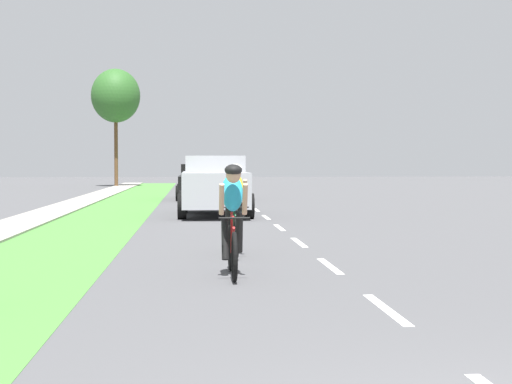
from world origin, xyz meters
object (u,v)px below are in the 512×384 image
(cyclist_lead, at_px, (233,219))
(street_tree_far, at_px, (116,96))
(cyclist_trailing, at_px, (235,208))
(sedan_black, at_px, (199,181))
(suv_silver, at_px, (214,184))

(cyclist_lead, distance_m, street_tree_far, 40.85)
(cyclist_trailing, distance_m, sedan_black, 20.06)
(cyclist_trailing, xyz_separation_m, sedan_black, (-0.45, 20.06, -0.04))
(suv_silver, xyz_separation_m, street_tree_far, (-5.67, 27.72, 4.95))
(cyclist_trailing, bearing_deg, street_tree_far, 98.66)
(cyclist_trailing, relative_size, street_tree_far, 0.22)
(street_tree_far, bearing_deg, cyclist_trailing, -81.34)
(cyclist_trailing, bearing_deg, cyclist_lead, -93.74)
(cyclist_lead, relative_size, cyclist_trailing, 1.00)
(cyclist_trailing, bearing_deg, suv_silver, 90.44)
(street_tree_far, bearing_deg, sedan_black, -73.30)
(sedan_black, xyz_separation_m, street_tree_far, (-5.30, 17.65, 5.13))
(cyclist_lead, relative_size, sedan_black, 0.40)
(sedan_black, bearing_deg, cyclist_lead, -89.26)
(sedan_black, distance_m, street_tree_far, 19.13)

